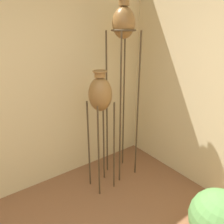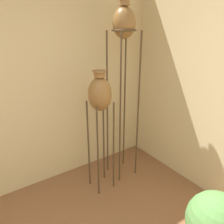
{
  "view_description": "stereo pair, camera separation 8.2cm",
  "coord_description": "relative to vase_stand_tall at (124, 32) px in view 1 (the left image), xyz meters",
  "views": [
    {
      "loc": [
        -0.12,
        -0.3,
        1.92
      ],
      "look_at": [
        1.33,
        1.68,
        0.97
      ],
      "focal_mm": 35.0,
      "sensor_mm": 36.0,
      "label": 1
    },
    {
      "loc": [
        -0.06,
        -0.34,
        1.92
      ],
      "look_at": [
        1.33,
        1.68,
        0.97
      ],
      "focal_mm": 35.0,
      "sensor_mm": 36.0,
      "label": 2
    }
  ],
  "objects": [
    {
      "name": "potted_plant",
      "position": [
        -0.11,
        -1.45,
        -1.5
      ],
      "size": [
        0.5,
        0.5,
        0.68
      ],
      "color": "olive",
      "rests_on": "ground_plane"
    },
    {
      "name": "vase_stand_medium",
      "position": [
        -0.39,
        -0.09,
        -0.67
      ],
      "size": [
        0.26,
        0.26,
        1.5
      ],
      "color": "#473823",
      "rests_on": "ground_plane"
    },
    {
      "name": "vase_stand_tall",
      "position": [
        0.0,
        0.0,
        0.0
      ],
      "size": [
        0.3,
        0.3,
        2.24
      ],
      "color": "#473823",
      "rests_on": "ground_plane"
    }
  ]
}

